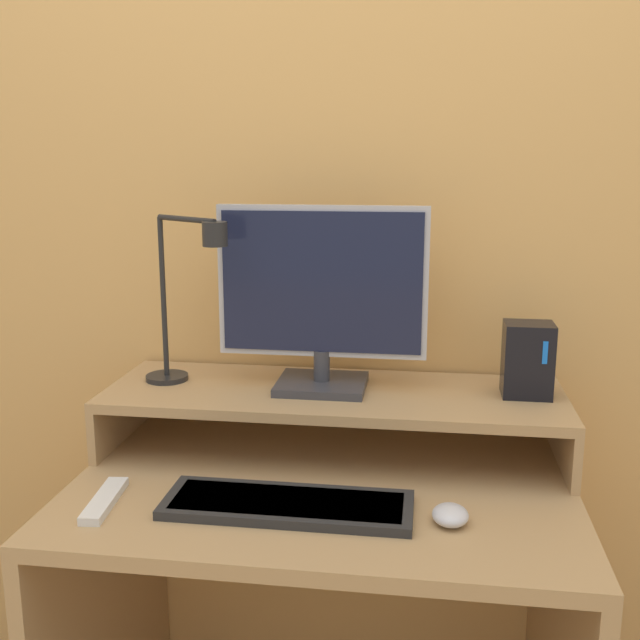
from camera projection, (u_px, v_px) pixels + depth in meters
name	position (u px, v px, depth m)	size (l,w,h in m)	color
wall_back	(345.00, 217.00, 1.77)	(6.00, 0.05, 2.50)	#E5AD60
desk	(323.00, 585.00, 1.56)	(1.00, 0.68, 0.75)	tan
monitor_shelf	(334.00, 399.00, 1.65)	(1.00, 0.34, 0.14)	tan
monitor	(322.00, 296.00, 1.62)	(0.46, 0.17, 0.40)	#38383D
desk_lamp	(187.00, 296.00, 1.62)	(0.23, 0.18, 0.38)	black
router_dock	(528.00, 360.00, 1.59)	(0.10, 0.09, 0.16)	black
keyboard	(288.00, 504.00, 1.39)	(0.46, 0.16, 0.02)	#282828
mouse	(450.00, 515.00, 1.33)	(0.07, 0.08, 0.03)	silver
remote_control	(104.00, 500.00, 1.41)	(0.06, 0.18, 0.02)	white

